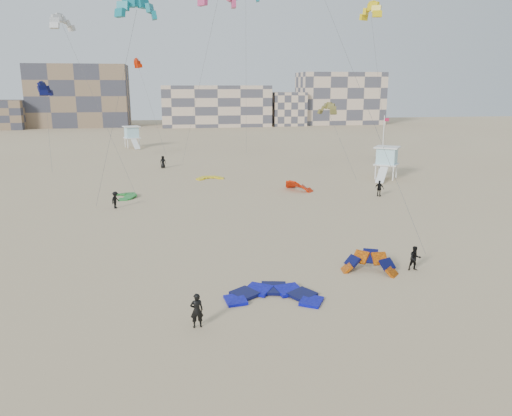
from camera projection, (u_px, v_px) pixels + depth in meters
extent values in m
plane|color=tan|center=(244.00, 314.00, 26.74)|extent=(320.00, 320.00, 0.00)
imported|color=black|center=(197.00, 310.00, 25.05)|extent=(0.71, 0.51, 1.83)
imported|color=black|center=(415.00, 258.00, 32.85)|extent=(0.86, 0.70, 1.65)
imported|color=black|center=(115.00, 200.00, 49.58)|extent=(1.10, 1.27, 1.70)
imported|color=black|center=(379.00, 188.00, 54.92)|extent=(1.06, 1.04, 1.79)
imported|color=black|center=(163.00, 162.00, 73.91)|extent=(0.99, 0.74, 1.83)
imported|color=black|center=(378.00, 153.00, 84.33)|extent=(0.65, 1.49, 1.56)
cylinder|color=#3F3F3F|center=(116.00, 111.00, 45.11)|extent=(4.62, 1.13, 17.43)
cylinder|color=#3F3F3F|center=(352.00, 69.00, 40.08)|extent=(3.74, 20.95, 24.40)
cylinder|color=#3F3F3F|center=(97.00, 105.00, 54.33)|extent=(7.79, 10.13, 17.74)
cylinder|color=#3F3F3F|center=(199.00, 88.00, 67.07)|extent=(4.89, 8.05, 21.32)
cylinder|color=#3F3F3F|center=(341.00, 143.00, 61.97)|extent=(1.54, 7.60, 7.91)
cylinder|color=#3F3F3F|center=(379.00, 89.00, 76.53)|extent=(7.81, 9.38, 20.80)
cylinder|color=#3F3F3F|center=(48.00, 129.00, 67.90)|extent=(1.98, 8.94, 10.33)
cylinder|color=#3F3F3F|center=(246.00, 76.00, 80.73)|extent=(0.25, 1.30, 24.81)
cylinder|color=#3F3F3F|center=(152.00, 108.00, 82.88)|extent=(4.37, 11.08, 14.56)
cube|color=white|center=(386.00, 164.00, 65.26)|extent=(4.01, 4.01, 0.14)
cube|color=#A6D8E3|center=(387.00, 156.00, 65.00)|extent=(3.29, 3.29, 2.06)
cube|color=white|center=(387.00, 147.00, 64.73)|extent=(4.15, 4.15, 0.16)
cube|color=white|center=(395.00, 175.00, 62.84)|extent=(2.51, 2.99, 1.70)
cube|color=white|center=(132.00, 138.00, 98.36)|extent=(3.61, 3.61, 0.14)
cube|color=#A6D8E3|center=(132.00, 132.00, 98.10)|extent=(2.96, 2.96, 2.05)
cube|color=white|center=(131.00, 127.00, 97.83)|extent=(3.74, 3.74, 0.16)
cube|color=white|center=(131.00, 144.00, 95.95)|extent=(1.86, 3.08, 1.70)
cylinder|color=white|center=(383.00, 148.00, 63.94)|extent=(0.10, 0.10, 8.24)
cube|color=#BD1942|center=(387.00, 120.00, 63.13)|extent=(0.62, 0.02, 0.41)
cube|color=#7D644B|center=(80.00, 96.00, 148.10)|extent=(28.00, 14.00, 18.00)
cube|color=beige|center=(215.00, 106.00, 151.43)|extent=(32.00, 16.00, 12.00)
cube|color=beige|center=(340.00, 98.00, 159.31)|extent=(26.00, 14.00, 16.00)
cube|color=#7D644B|center=(4.00, 115.00, 140.32)|extent=(12.00, 10.00, 8.00)
cube|color=beige|center=(287.00, 109.00, 153.30)|extent=(10.00, 10.00, 10.00)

